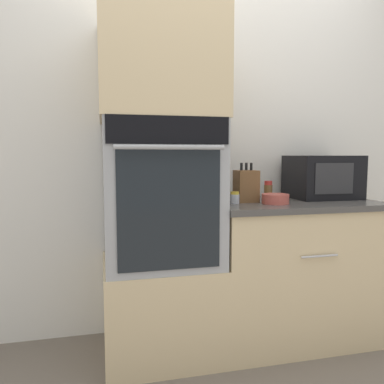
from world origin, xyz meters
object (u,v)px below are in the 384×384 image
knife_block (246,186)px  bowl (275,199)px  wall_oven (160,192)px  condiment_jar_mid (223,191)px  condiment_jar_far (235,198)px  microwave (322,177)px  condiment_jar_near (247,194)px  condiment_jar_back (268,190)px

knife_block → bowl: 0.19m
wall_oven → condiment_jar_mid: size_ratio=7.75×
wall_oven → knife_block: bearing=2.5°
bowl → condiment_jar_mid: size_ratio=1.53×
wall_oven → condiment_jar_far: bearing=-5.5°
knife_block → condiment_jar_far: knife_block is taller
wall_oven → bowl: wall_oven is taller
microwave → condiment_jar_near: size_ratio=5.47×
condiment_jar_far → condiment_jar_mid: bearing=86.9°
microwave → condiment_jar_far: 0.67m
condiment_jar_mid → condiment_jar_far: (-0.01, -0.27, -0.02)m
bowl → condiment_jar_back: bearing=75.5°
wall_oven → knife_block: size_ratio=3.39×
knife_block → condiment_jar_far: 0.13m
wall_oven → condiment_jar_back: (0.72, 0.12, -0.01)m
wall_oven → bowl: 0.67m
knife_block → condiment_jar_near: bearing=64.5°
condiment_jar_mid → condiment_jar_back: condiment_jar_back is taller
wall_oven → condiment_jar_mid: 0.50m
knife_block → condiment_jar_mid: (-0.08, 0.21, -0.05)m
bowl → wall_oven: bearing=171.3°
bowl → condiment_jar_far: bearing=165.5°
microwave → wall_oven: bearing=-175.3°
condiment_jar_near → knife_block: bearing=-115.5°
bowl → condiment_jar_back: size_ratio=1.35×
wall_oven → bowl: size_ratio=5.06×
condiment_jar_mid → condiment_jar_far: condiment_jar_mid is taller
microwave → condiment_jar_far: (-0.65, -0.13, -0.11)m
condiment_jar_near → condiment_jar_mid: condiment_jar_mid is taller
microwave → bowl: microwave is taller
condiment_jar_mid → condiment_jar_back: 0.29m
bowl → condiment_jar_near: bearing=110.1°
condiment_jar_near → condiment_jar_mid: bearing=141.5°
microwave → condiment_jar_back: size_ratio=3.61×
wall_oven → condiment_jar_back: bearing=9.7°
microwave → bowl: size_ratio=2.67×
microwave → condiment_jar_mid: 0.66m
condiment_jar_mid → condiment_jar_back: size_ratio=0.88×
bowl → knife_block: bearing=137.3°
knife_block → condiment_jar_mid: size_ratio=2.29×
condiment_jar_far → bowl: bearing=-14.5°
condiment_jar_back → condiment_jar_near: bearing=177.6°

